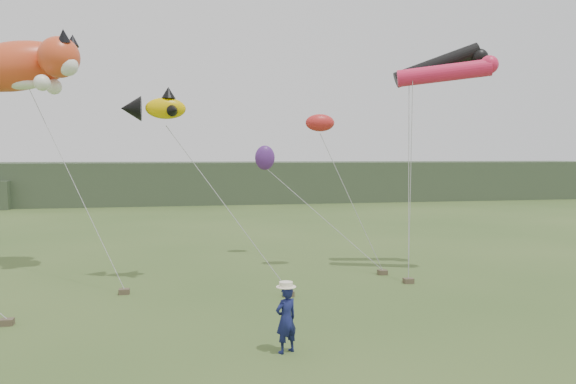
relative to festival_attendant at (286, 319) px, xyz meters
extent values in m
plane|color=#385123|center=(0.74, 0.86, -0.82)|extent=(120.00, 120.00, 0.00)
cube|color=#2D3D28|center=(0.74, 45.86, 1.18)|extent=(90.00, 12.00, 4.00)
imported|color=#151B50|center=(0.00, 0.00, 0.00)|extent=(0.71, 0.62, 1.63)
cube|color=brown|center=(-4.33, 6.66, -0.73)|extent=(0.35, 0.28, 0.18)
cube|color=brown|center=(1.12, 5.26, -0.73)|extent=(0.35, 0.28, 0.18)
cube|color=brown|center=(5.86, 6.29, -0.73)|extent=(0.35, 0.28, 0.18)
cube|color=brown|center=(-7.23, 3.66, -0.73)|extent=(0.35, 0.28, 0.18)
cube|color=brown|center=(5.46, 7.90, -0.73)|extent=(0.35, 0.28, 0.18)
ellipsoid|color=#DF4721|center=(-8.79, 11.63, 7.50)|extent=(4.91, 2.87, 2.79)
sphere|color=#DF4721|center=(-7.00, 10.73, 7.77)|extent=(1.61, 1.61, 1.61)
cone|color=black|center=(-6.73, 10.28, 8.53)|extent=(0.50, 0.61, 0.61)
cone|color=black|center=(-6.55, 11.18, 8.53)|extent=(0.50, 0.58, 0.57)
sphere|color=white|center=(-6.64, 10.46, 7.42)|extent=(0.81, 0.81, 0.81)
ellipsoid|color=white|center=(-8.61, 11.36, 6.79)|extent=(1.58, 0.79, 0.49)
sphere|color=white|center=(-7.54, 10.19, 6.70)|extent=(0.63, 0.63, 0.63)
sphere|color=white|center=(-7.36, 11.45, 6.70)|extent=(0.63, 0.63, 0.63)
ellipsoid|color=#EBBC01|center=(-2.88, 8.15, 5.63)|extent=(1.47, 0.63, 0.79)
cone|color=black|center=(-4.13, 8.46, 5.63)|extent=(0.73, 0.94, 0.94)
cone|color=black|center=(-2.78, 8.15, 6.20)|extent=(0.52, 0.52, 0.42)
cone|color=black|center=(-2.57, 7.63, 5.53)|extent=(0.55, 0.58, 0.42)
cone|color=black|center=(-2.57, 8.67, 5.53)|extent=(0.55, 0.58, 0.42)
cylinder|color=black|center=(8.10, 8.85, 7.63)|extent=(3.60, 1.61, 1.81)
sphere|color=black|center=(9.69, 8.28, 7.91)|extent=(0.71, 0.71, 0.71)
cylinder|color=#E51D4A|center=(7.81, 7.65, 7.14)|extent=(3.61, 1.93, 1.02)
sphere|color=#E51D4A|center=(9.42, 7.07, 7.43)|extent=(0.71, 0.71, 0.71)
ellipsoid|color=red|center=(3.28, 9.46, 5.25)|extent=(1.21, 0.71, 0.71)
ellipsoid|color=#522376|center=(1.58, 13.23, 3.80)|extent=(0.95, 0.63, 1.16)
camera|label=1|loc=(-2.55, -12.96, 3.93)|focal=35.00mm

